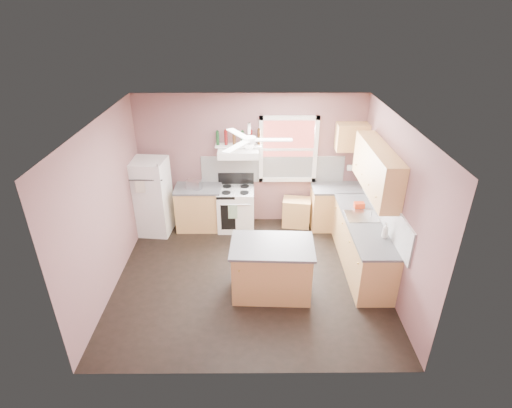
{
  "coord_description": "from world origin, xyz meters",
  "views": [
    {
      "loc": [
        0.06,
        -5.54,
        4.28
      ],
      "look_at": [
        0.1,
        0.3,
        1.25
      ],
      "focal_mm": 28.0,
      "sensor_mm": 36.0,
      "label": 1
    }
  ],
  "objects_px": {
    "refrigerator": "(152,197)",
    "island": "(272,270)",
    "stove": "(236,209)",
    "cart": "(296,213)",
    "toaster": "(194,185)"
  },
  "relations": [
    {
      "from": "cart",
      "to": "island",
      "type": "xyz_separation_m",
      "value": [
        -0.6,
        -2.14,
        0.15
      ]
    },
    {
      "from": "refrigerator",
      "to": "island",
      "type": "distance_m",
      "value": 3.02
    },
    {
      "from": "island",
      "to": "refrigerator",
      "type": "bearing_deg",
      "value": 142.49
    },
    {
      "from": "refrigerator",
      "to": "toaster",
      "type": "xyz_separation_m",
      "value": [
        0.83,
        0.11,
        0.22
      ]
    },
    {
      "from": "toaster",
      "to": "island",
      "type": "distance_m",
      "value": 2.57
    },
    {
      "from": "refrigerator",
      "to": "stove",
      "type": "xyz_separation_m",
      "value": [
        1.65,
        0.14,
        -0.34
      ]
    },
    {
      "from": "refrigerator",
      "to": "stove",
      "type": "distance_m",
      "value": 1.69
    },
    {
      "from": "toaster",
      "to": "stove",
      "type": "height_order",
      "value": "toaster"
    },
    {
      "from": "toaster",
      "to": "stove",
      "type": "distance_m",
      "value": 0.99
    },
    {
      "from": "stove",
      "to": "cart",
      "type": "distance_m",
      "value": 1.26
    },
    {
      "from": "toaster",
      "to": "cart",
      "type": "xyz_separation_m",
      "value": [
        2.07,
        0.1,
        -0.71
      ]
    },
    {
      "from": "refrigerator",
      "to": "island",
      "type": "bearing_deg",
      "value": -33.94
    },
    {
      "from": "stove",
      "to": "island",
      "type": "height_order",
      "value": "same"
    },
    {
      "from": "cart",
      "to": "island",
      "type": "height_order",
      "value": "island"
    },
    {
      "from": "toaster",
      "to": "island",
      "type": "xyz_separation_m",
      "value": [
        1.46,
        -2.03,
        -0.56
      ]
    }
  ]
}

